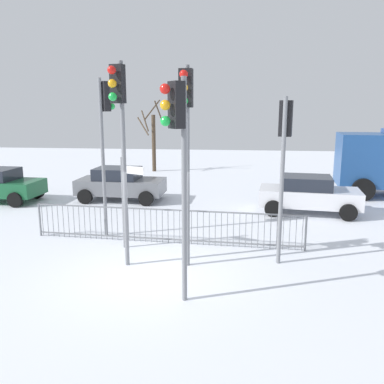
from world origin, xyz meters
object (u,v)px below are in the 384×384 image
(bare_tree_centre, at_px, (153,139))
(car_grey_trailing, at_px, (120,183))
(traffic_light_foreground_left, at_px, (186,123))
(direction_sign_post, at_px, (125,198))
(traffic_light_rear_left, at_px, (105,123))
(car_white_far, at_px, (308,194))
(traffic_light_mid_right, at_px, (178,142))
(traffic_light_foreground_right, at_px, (284,143))
(traffic_light_rear_right, at_px, (120,120))

(bare_tree_centre, bearing_deg, car_grey_trailing, -88.38)
(traffic_light_foreground_left, height_order, direction_sign_post, traffic_light_foreground_left)
(direction_sign_post, bearing_deg, car_grey_trailing, 129.45)
(traffic_light_rear_left, xyz_separation_m, car_white_far, (6.90, 3.51, -2.86))
(direction_sign_post, bearing_deg, bare_tree_centre, 120.23)
(traffic_light_rear_left, xyz_separation_m, bare_tree_centre, (-1.28, 13.24, -1.51))
(traffic_light_mid_right, relative_size, bare_tree_centre, 1.02)
(traffic_light_mid_right, height_order, direction_sign_post, traffic_light_mid_right)
(traffic_light_foreground_left, distance_m, direction_sign_post, 3.19)
(traffic_light_foreground_right, xyz_separation_m, traffic_light_foreground_left, (-2.44, -0.69, 0.51))
(traffic_light_rear_right, distance_m, car_white_far, 8.86)
(traffic_light_rear_left, xyz_separation_m, direction_sign_post, (0.89, -1.18, -2.10))
(traffic_light_foreground_right, bearing_deg, traffic_light_mid_right, -118.20)
(traffic_light_rear_left, height_order, traffic_light_foreground_left, traffic_light_foreground_left)
(car_grey_trailing, bearing_deg, car_white_far, -7.79)
(car_grey_trailing, bearing_deg, traffic_light_rear_left, -76.13)
(traffic_light_mid_right, xyz_separation_m, traffic_light_foreground_right, (2.37, 2.59, -0.23))
(traffic_light_foreground_right, xyz_separation_m, direction_sign_post, (-4.39, 0.58, -1.67))
(traffic_light_mid_right, height_order, car_grey_trailing, traffic_light_mid_right)
(traffic_light_rear_right, height_order, car_grey_trailing, traffic_light_rear_right)
(traffic_light_rear_left, distance_m, traffic_light_foreground_left, 3.76)
(car_grey_trailing, bearing_deg, traffic_light_rear_right, -71.25)
(car_white_far, relative_size, bare_tree_centre, 0.87)
(traffic_light_foreground_left, relative_size, bare_tree_centre, 1.11)
(traffic_light_foreground_left, bearing_deg, car_white_far, -119.52)
(traffic_light_foreground_right, height_order, car_grey_trailing, traffic_light_foreground_right)
(traffic_light_foreground_right, height_order, car_white_far, traffic_light_foreground_right)
(traffic_light_foreground_right, height_order, traffic_light_foreground_left, traffic_light_foreground_left)
(traffic_light_mid_right, bearing_deg, direction_sign_post, -5.85)
(direction_sign_post, bearing_deg, traffic_light_foreground_left, -11.41)
(traffic_light_rear_right, xyz_separation_m, car_grey_trailing, (-2.27, 7.44, -3.01))
(traffic_light_foreground_left, distance_m, car_white_far, 7.79)
(traffic_light_mid_right, xyz_separation_m, traffic_light_rear_left, (-2.91, 4.35, 0.20))
(traffic_light_mid_right, xyz_separation_m, traffic_light_foreground_left, (-0.07, 1.90, 0.28))
(car_grey_trailing, bearing_deg, direction_sign_post, -70.45)
(traffic_light_foreground_left, xyz_separation_m, car_grey_trailing, (-3.88, 7.30, -2.94))
(car_white_far, bearing_deg, bare_tree_centre, 136.43)
(direction_sign_post, distance_m, car_white_far, 7.66)
(traffic_light_foreground_right, bearing_deg, traffic_light_foreground_left, -149.88)
(car_grey_trailing, height_order, bare_tree_centre, bare_tree_centre)
(traffic_light_rear_left, bearing_deg, traffic_light_rear_right, -27.09)
(traffic_light_foreground_right, bearing_deg, traffic_light_rear_left, 175.82)
(traffic_light_foreground_right, bearing_deg, direction_sign_post, -173.26)
(traffic_light_rear_right, xyz_separation_m, traffic_light_foreground_left, (1.61, 0.14, -0.07))
(direction_sign_post, height_order, car_white_far, direction_sign_post)
(traffic_light_rear_right, bearing_deg, bare_tree_centre, -66.92)
(traffic_light_mid_right, relative_size, traffic_light_foreground_left, 0.92)
(traffic_light_foreground_left, relative_size, direction_sign_post, 1.88)
(traffic_light_rear_left, distance_m, direction_sign_post, 2.57)
(traffic_light_mid_right, height_order, traffic_light_rear_right, traffic_light_rear_right)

